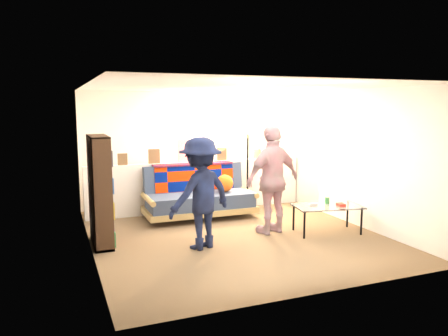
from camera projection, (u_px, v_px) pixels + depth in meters
name	position (u px, v px, depth m)	size (l,w,h in m)	color
ground	(233.00, 234.00, 7.23)	(5.00, 5.00, 0.00)	brown
room_shell	(222.00, 131.00, 7.43)	(4.60, 5.05, 2.45)	silver
half_wall_ledge	(199.00, 186.00, 8.82)	(4.45, 0.15, 1.00)	silver
ledge_decor	(188.00, 153.00, 8.62)	(2.97, 0.02, 0.45)	brown
futon_sofa	(199.00, 196.00, 8.28)	(2.07, 1.01, 0.89)	#A3884F
bookshelf	(100.00, 195.00, 6.58)	(0.28, 0.83, 1.67)	black
coffee_table	(328.00, 207.00, 7.26)	(1.19, 0.79, 0.57)	black
floor_lamp	(247.00, 152.00, 8.94)	(0.38, 0.31, 1.64)	black
person_left	(201.00, 193.00, 6.42)	(1.07, 0.61, 1.65)	black
person_right	(273.00, 180.00, 7.18)	(1.05, 0.44, 1.80)	pink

